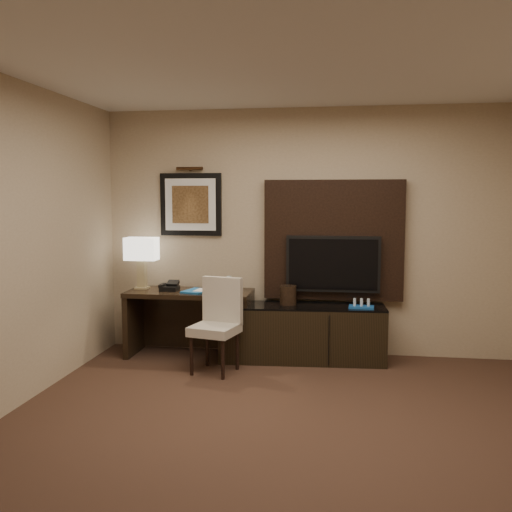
% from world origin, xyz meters
% --- Properties ---
extents(floor, '(4.50, 5.00, 0.01)m').
position_xyz_m(floor, '(0.00, 0.00, -0.01)').
color(floor, '#362118').
rests_on(floor, ground).
extents(ceiling, '(4.50, 5.00, 0.01)m').
position_xyz_m(ceiling, '(0.00, 0.00, 2.70)').
color(ceiling, silver).
rests_on(ceiling, wall_back).
extents(wall_back, '(4.50, 0.01, 2.70)m').
position_xyz_m(wall_back, '(0.00, 2.50, 1.35)').
color(wall_back, tan).
rests_on(wall_back, floor).
extents(wall_front, '(4.50, 0.01, 2.70)m').
position_xyz_m(wall_front, '(0.00, -2.50, 1.35)').
color(wall_front, tan).
rests_on(wall_front, floor).
extents(desk, '(1.35, 0.58, 0.72)m').
position_xyz_m(desk, '(-1.24, 2.15, 0.36)').
color(desk, black).
rests_on(desk, floor).
extents(credenza, '(1.76, 0.59, 0.60)m').
position_xyz_m(credenza, '(-0.01, 2.15, 0.30)').
color(credenza, black).
rests_on(credenza, floor).
extents(tv_wall_panel, '(1.50, 0.12, 1.30)m').
position_xyz_m(tv_wall_panel, '(0.30, 2.44, 1.27)').
color(tv_wall_panel, black).
rests_on(tv_wall_panel, wall_back).
extents(tv, '(1.00, 0.08, 0.60)m').
position_xyz_m(tv, '(0.30, 2.34, 1.02)').
color(tv, black).
rests_on(tv, tv_wall_panel).
extents(artwork, '(0.70, 0.04, 0.70)m').
position_xyz_m(artwork, '(-1.30, 2.48, 1.65)').
color(artwork, black).
rests_on(artwork, wall_back).
extents(picture_light, '(0.04, 0.04, 0.30)m').
position_xyz_m(picture_light, '(-1.30, 2.44, 2.05)').
color(picture_light, '#3E2614').
rests_on(picture_light, wall_back).
extents(desk_chair, '(0.52, 0.57, 0.88)m').
position_xyz_m(desk_chair, '(-0.84, 1.61, 0.44)').
color(desk_chair, '#C0B4A0').
rests_on(desk_chair, floor).
extents(table_lamp, '(0.35, 0.21, 0.56)m').
position_xyz_m(table_lamp, '(-1.80, 2.22, 1.00)').
color(table_lamp, tan).
rests_on(table_lamp, desk).
extents(desk_phone, '(0.19, 0.17, 0.09)m').
position_xyz_m(desk_phone, '(-1.46, 2.13, 0.77)').
color(desk_phone, black).
rests_on(desk_phone, desk).
extents(blue_folder, '(0.31, 0.36, 0.02)m').
position_xyz_m(blue_folder, '(-1.14, 2.09, 0.73)').
color(blue_folder, '#17589A').
rests_on(blue_folder, desk).
extents(book, '(0.17, 0.04, 0.23)m').
position_xyz_m(book, '(-1.16, 2.12, 0.84)').
color(book, '#A2917F').
rests_on(book, desk).
extents(water_bottle, '(0.06, 0.06, 0.16)m').
position_xyz_m(water_bottle, '(-0.81, 2.20, 0.80)').
color(water_bottle, silver).
rests_on(water_bottle, desk).
extents(ice_bucket, '(0.23, 0.23, 0.20)m').
position_xyz_m(ice_bucket, '(-0.17, 2.18, 0.70)').
color(ice_bucket, black).
rests_on(ice_bucket, credenza).
extents(minibar_tray, '(0.26, 0.17, 0.09)m').
position_xyz_m(minibar_tray, '(0.60, 2.10, 0.64)').
color(minibar_tray, '#174F98').
rests_on(minibar_tray, credenza).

